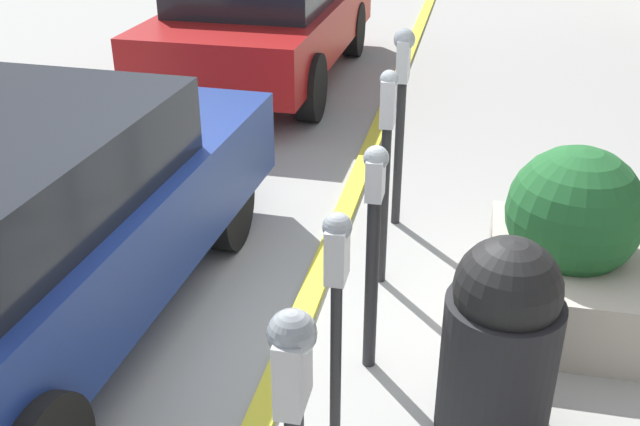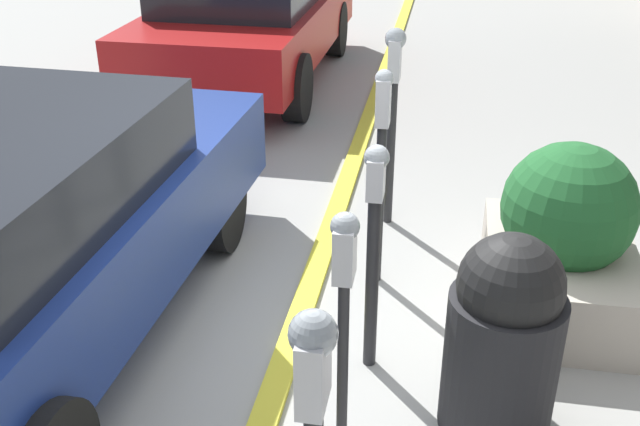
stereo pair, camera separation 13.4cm
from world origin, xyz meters
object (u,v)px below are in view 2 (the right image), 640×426
object	(u,v)px
parking_meter_fourth	(381,149)
trash_bin	(504,337)
parking_meter_farthest	(393,92)
parked_car_rear	(249,18)
parking_meter_second	(344,294)
parked_car_middle	(3,232)
planter_box	(563,242)
parking_meter_middle	(374,232)

from	to	relation	value
parking_meter_fourth	trash_bin	bearing A→B (deg)	-150.07
parking_meter_farthest	parked_car_rear	distance (m)	4.16
parking_meter_fourth	parking_meter_second	bearing A→B (deg)	-179.58
parking_meter_farthest	parked_car_middle	bearing A→B (deg)	134.28
parking_meter_fourth	parking_meter_farthest	xyz separation A→B (m)	(0.91, 0.01, 0.09)
parking_meter_second	parking_meter_farthest	size ratio (longest dim) A/B	0.90
parked_car_rear	trash_bin	bearing A→B (deg)	-152.74
parked_car_rear	parking_meter_fourth	bearing A→B (deg)	-153.91
parking_meter_second	parked_car_middle	size ratio (longest dim) A/B	0.32
parking_meter_second	parking_meter_fourth	size ratio (longest dim) A/B	0.93
parking_meter_farthest	planter_box	distance (m)	1.72
parking_meter_second	planter_box	size ratio (longest dim) A/B	1.10
parking_meter_second	parked_car_rear	bearing A→B (deg)	18.58
parking_meter_farthest	trash_bin	world-z (taller)	parking_meter_farthest
parking_meter_second	parked_car_rear	xyz separation A→B (m)	(6.29, 2.11, -0.22)
parked_car_rear	trash_bin	distance (m)	6.52
trash_bin	parked_car_rear	bearing A→B (deg)	26.22
planter_box	parked_car_middle	size ratio (longest dim) A/B	0.30
parking_meter_second	parking_meter_middle	world-z (taller)	parking_meter_second
parking_meter_farthest	parked_car_middle	xyz separation A→B (m)	(-2.04, 2.09, -0.32)
parking_meter_middle	parked_car_rear	bearing A→B (deg)	21.63
parking_meter_middle	planter_box	distance (m)	1.47
planter_box	parked_car_middle	bearing A→B (deg)	106.52
parking_meter_fourth	parked_car_middle	bearing A→B (deg)	118.23
parking_meter_farthest	parked_car_middle	distance (m)	2.93
trash_bin	parking_meter_farthest	bearing A→B (deg)	19.12
trash_bin	parked_car_middle	bearing A→B (deg)	85.40
parking_meter_fourth	parking_meter_farthest	bearing A→B (deg)	0.36
parking_meter_second	planter_box	world-z (taller)	parking_meter_second
parking_meter_fourth	trash_bin	xyz separation A→B (m)	(-1.36, -0.78, -0.44)
parking_meter_fourth	planter_box	world-z (taller)	parking_meter_fourth
parking_meter_middle	parking_meter_fourth	xyz separation A→B (m)	(0.95, 0.06, 0.11)
parking_meter_second	parked_car_middle	xyz separation A→B (m)	(0.67, 2.11, -0.24)
parking_meter_farthest	parked_car_middle	world-z (taller)	parking_meter_farthest
parked_car_middle	parking_meter_fourth	bearing A→B (deg)	-59.48
parking_meter_farthest	parked_car_rear	bearing A→B (deg)	30.32
parking_meter_middle	planter_box	xyz separation A→B (m)	(0.81, -1.16, -0.40)
parking_meter_middle	parked_car_middle	xyz separation A→B (m)	(-0.17, 2.15, -0.12)
parking_meter_second	parking_meter_fourth	world-z (taller)	parking_meter_fourth
parking_meter_second	parking_meter_middle	distance (m)	0.85
parking_meter_middle	parked_car_rear	distance (m)	5.86
parking_meter_second	planter_box	distance (m)	2.11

